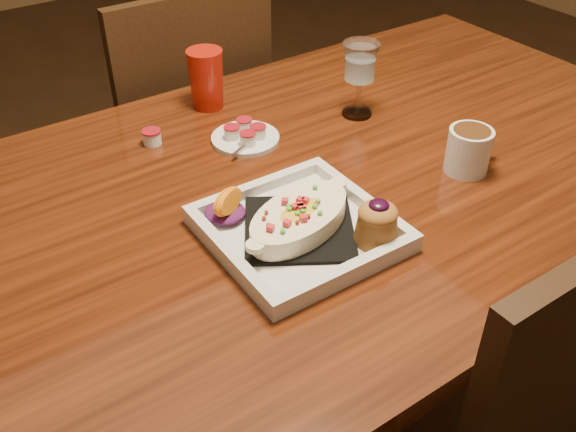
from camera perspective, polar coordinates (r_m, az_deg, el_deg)
floor at (r=1.68m, az=2.79°, el=-17.94°), size 7.00×7.00×0.00m
table at (r=1.20m, az=3.69°, el=0.23°), size 1.50×0.90×0.75m
chair_far at (r=1.74m, az=-9.36°, el=6.61°), size 0.42×0.42×0.93m
plate at (r=0.98m, az=1.68°, el=-0.70°), size 0.27×0.27×0.08m
coffee_mug at (r=1.17m, az=15.86°, el=5.81°), size 0.11×0.08×0.08m
goblet at (r=1.29m, az=6.43°, el=13.11°), size 0.07×0.07×0.15m
saucer at (r=1.23m, az=-3.80°, el=7.07°), size 0.13×0.13×0.09m
creamer_loose at (r=1.24m, az=-12.01°, el=6.89°), size 0.04×0.04×0.03m
red_tumbler at (r=1.34m, az=-7.27°, el=11.97°), size 0.07×0.07×0.12m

